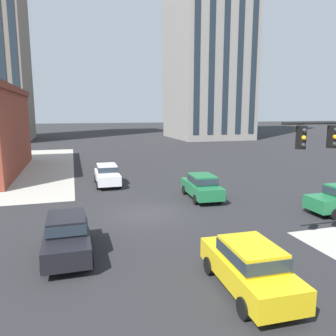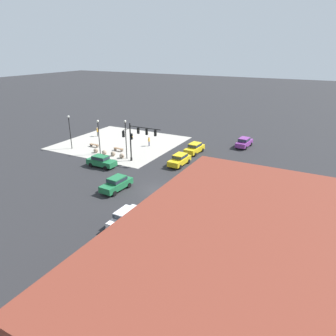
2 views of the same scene
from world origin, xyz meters
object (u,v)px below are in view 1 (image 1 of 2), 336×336
(car_cross_eastbound, at_px, (202,185))
(car_parked_curb, at_px, (107,174))
(car_main_northbound_far, at_px, (249,265))
(car_main_southbound_near, at_px, (67,234))

(car_cross_eastbound, height_order, car_parked_curb, same)
(car_main_northbound_far, bearing_deg, car_cross_eastbound, 75.55)
(car_main_southbound_near, bearing_deg, car_parked_curb, 77.13)
(car_cross_eastbound, relative_size, car_parked_curb, 1.02)
(car_main_northbound_far, xyz_separation_m, car_main_southbound_near, (-5.80, 4.56, 0.00))
(car_cross_eastbound, distance_m, car_parked_curb, 8.41)
(car_cross_eastbound, bearing_deg, car_main_northbound_far, -104.45)
(car_main_southbound_near, height_order, car_parked_curb, same)
(car_main_northbound_far, relative_size, car_main_southbound_near, 1.01)
(car_main_northbound_far, distance_m, car_parked_curb, 17.75)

